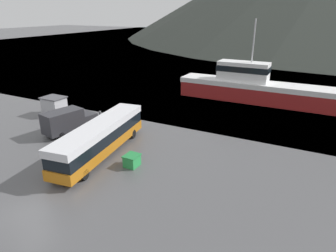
{
  "coord_description": "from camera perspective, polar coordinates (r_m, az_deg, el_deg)",
  "views": [
    {
      "loc": [
        16.05,
        -10.59,
        12.81
      ],
      "look_at": [
        3.17,
        14.05,
        2.0
      ],
      "focal_mm": 32.0,
      "sensor_mm": 36.0,
      "label": 1
    }
  ],
  "objects": [
    {
      "name": "tour_bus",
      "position": [
        28.61,
        -12.72,
        -2.04
      ],
      "size": [
        4.37,
        13.08,
        3.09
      ],
      "rotation": [
        0.0,
        0.0,
        0.14
      ],
      "color": "#B26614",
      "rests_on": "ground"
    },
    {
      "name": "fishing_boat",
      "position": [
        46.39,
        16.14,
        7.18
      ],
      "size": [
        23.17,
        4.1,
        11.73
      ],
      "rotation": [
        0.0,
        0.0,
        4.71
      ],
      "color": "maroon",
      "rests_on": "water_surface"
    },
    {
      "name": "mooring_bollard",
      "position": [
        38.99,
        -12.82,
        2.28
      ],
      "size": [
        0.3,
        0.3,
        0.9
      ],
      "color": "#4C4C51",
      "rests_on": "ground"
    },
    {
      "name": "storage_bin",
      "position": [
        26.46,
        -6.9,
        -6.54
      ],
      "size": [
        1.22,
        1.37,
        1.07
      ],
      "color": "green",
      "rests_on": "ground"
    },
    {
      "name": "delivery_van",
      "position": [
        34.9,
        -18.56,
        0.99
      ],
      "size": [
        3.36,
        6.3,
        2.64
      ],
      "rotation": [
        0.0,
        0.0,
        -0.21
      ],
      "color": "#2D2D33",
      "rests_on": "ground"
    },
    {
      "name": "dock_kiosk",
      "position": [
        41.5,
        -20.84,
        3.6
      ],
      "size": [
        2.82,
        2.32,
        2.39
      ],
      "color": "#B2B2B7",
      "rests_on": "ground"
    },
    {
      "name": "ground_plane",
      "position": [
        23.11,
        -24.63,
        -14.64
      ],
      "size": [
        400.0,
        400.0,
        0.0
      ],
      "primitive_type": "plane",
      "color": "#4C4C4F"
    },
    {
      "name": "small_boat",
      "position": [
        49.96,
        22.79,
        5.28
      ],
      "size": [
        2.47,
        5.86,
        0.94
      ],
      "rotation": [
        0.0,
        0.0,
        3.12
      ],
      "color": "maroon",
      "rests_on": "water_surface"
    },
    {
      "name": "water_surface",
      "position": [
        150.89,
        22.19,
        14.88
      ],
      "size": [
        240.0,
        240.0,
        0.0
      ],
      "primitive_type": "plane",
      "color": "slate",
      "rests_on": "ground"
    }
  ]
}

